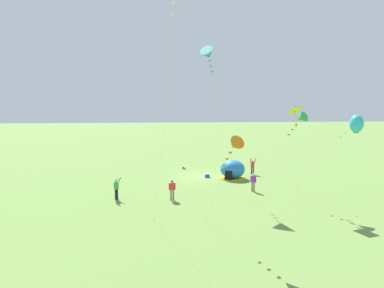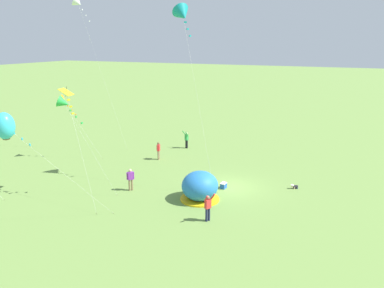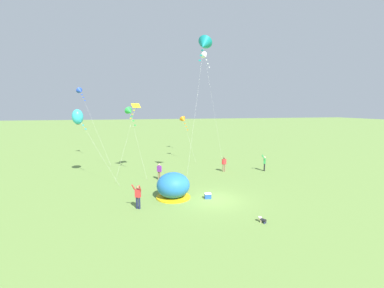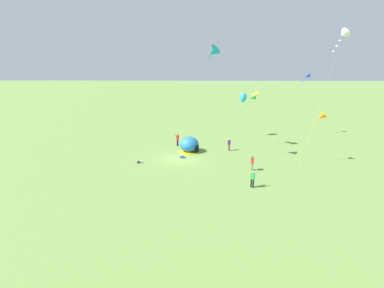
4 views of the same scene
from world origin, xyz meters
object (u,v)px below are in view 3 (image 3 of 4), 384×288
kite_green (130,112)px  kite_blue (80,91)px  cooler_box (208,196)px  person_strolling (224,163)px  person_arms_raised (138,196)px  person_with_toddler (264,163)px  kite_orange (183,120)px  kite_white (205,56)px  kite_teal (204,45)px  popup_tent (173,186)px  toddler_crawling (262,220)px  kite_yellow (135,108)px  person_center_field (159,171)px  kite_cyan (78,117)px

kite_green → kite_blue: bearing=124.3°
cooler_box → person_strolling: size_ratio=0.33×
person_arms_raised → person_with_toddler: size_ratio=1.00×
person_with_toddler → kite_orange: (-7.78, 9.16, 4.62)m
cooler_box → person_arms_raised: (-5.58, -0.90, 0.78)m
cooler_box → kite_blue: bearing=123.2°
person_with_toddler → kite_white: kite_white is taller
kite_teal → kite_green: kite_teal is taller
popup_tent → person_strolling: popup_tent is taller
kite_blue → toddler_crawling: bearing=-58.8°
kite_blue → kite_yellow: (7.16, -9.51, -2.27)m
cooler_box → person_with_toddler: person_with_toddler is taller
person_arms_raised → kite_teal: kite_teal is taller
cooler_box → popup_tent: bearing=162.4°
person_center_field → kite_cyan: kite_cyan is taller
kite_blue → popup_tent: bearing=-61.7°
person_arms_raised → cooler_box: bearing=9.1°
person_center_field → kite_cyan: (-7.97, 2.86, 5.44)m
person_strolling → kite_blue: bearing=146.7°
kite_orange → kite_green: 10.13m
cooler_box → kite_cyan: (-11.24, 9.18, 6.18)m
cooler_box → kite_cyan: kite_cyan is taller
kite_orange → person_center_field: bearing=-114.2°
person_center_field → kite_cyan: bearing=160.2°
person_with_toddler → person_center_field: bearing=-175.3°
toddler_crawling → kite_yellow: size_ratio=0.07×
kite_white → kite_cyan: bearing=-155.1°
person_strolling → kite_teal: size_ratio=0.13×
popup_tent → kite_blue: bearing=118.3°
person_strolling → kite_orange: 10.07m
kite_teal → kite_green: 10.73m
toddler_crawling → kite_cyan: kite_cyan is taller
kite_cyan → kite_blue: size_ratio=0.71×
person_arms_raised → kite_green: 12.06m
kite_blue → person_arms_raised: bearing=-70.8°
person_center_field → person_strolling: size_ratio=1.00×
cooler_box → person_with_toddler: (9.08, 7.33, 0.78)m
toddler_crawling → person_center_field: size_ratio=0.31×
kite_cyan → kite_orange: (12.53, 7.31, -0.79)m
popup_tent → person_with_toddler: 13.44m
kite_yellow → kite_teal: bearing=-45.0°
kite_cyan → toddler_crawling: bearing=-46.8°
kite_white → popup_tent: bearing=-114.5°
person_strolling → kite_green: size_ratio=0.23×
toddler_crawling → kite_orange: bearing=92.2°
popup_tent → person_center_field: bearing=95.9°
popup_tent → person_arms_raised: (-2.88, -1.76, 0.00)m
toddler_crawling → kite_blue: size_ratio=0.05×
person_arms_raised → kite_blue: kite_blue is taller
toddler_crawling → kite_yellow: (-7.59, 14.81, 7.13)m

